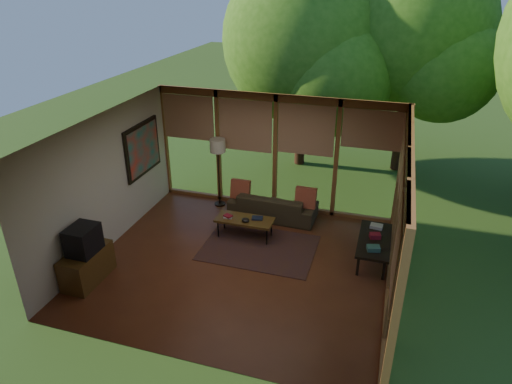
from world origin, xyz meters
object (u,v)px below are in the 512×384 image
(television, at_px, (83,240))
(floor_lamp, at_px, (218,149))
(media_cabinet, at_px, (87,266))
(sofa, at_px, (273,205))
(side_console, at_px, (374,241))
(coffee_table, at_px, (245,220))

(television, bearing_deg, floor_lamp, 71.28)
(media_cabinet, bearing_deg, sofa, 51.80)
(media_cabinet, xyz_separation_m, side_console, (4.87, 2.18, 0.11))
(television, xyz_separation_m, floor_lamp, (1.18, 3.47, 0.56))
(coffee_table, distance_m, side_console, 2.64)
(sofa, distance_m, television, 4.18)
(coffee_table, bearing_deg, side_console, -1.56)
(television, bearing_deg, media_cabinet, 180.00)
(coffee_table, bearing_deg, sofa, 71.78)
(coffee_table, relative_size, side_console, 0.86)
(media_cabinet, relative_size, floor_lamp, 0.61)
(sofa, height_order, floor_lamp, floor_lamp)
(sofa, height_order, side_console, sofa)
(television, distance_m, floor_lamp, 3.70)
(sofa, height_order, coffee_table, sofa)
(media_cabinet, distance_m, side_console, 5.34)
(floor_lamp, bearing_deg, sofa, -8.61)
(floor_lamp, bearing_deg, side_console, -19.36)
(side_console, bearing_deg, media_cabinet, -155.91)
(television, relative_size, coffee_table, 0.46)
(television, distance_m, side_console, 5.33)
(coffee_table, bearing_deg, television, -134.54)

